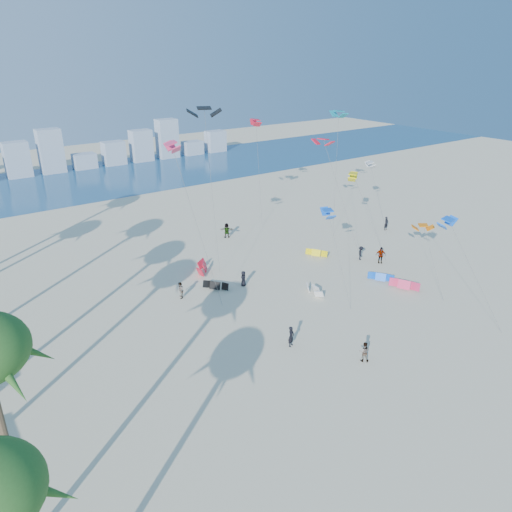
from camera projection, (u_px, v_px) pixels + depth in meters
ground at (356, 400)px, 33.22m from camera, size 220.00×220.00×0.00m
ocean at (61, 184)px, 87.03m from camera, size 220.00×220.00×0.00m
kitesurfer_near at (291, 336)px, 39.00m from camera, size 0.77×0.66×1.77m
kitesurfer_mid at (364, 352)px, 37.12m from camera, size 1.01×1.00×1.64m
kitesurfers_far at (287, 249)px, 56.16m from camera, size 32.18×18.19×1.91m
grounded_kites at (300, 276)px, 50.43m from camera, size 17.78×18.82×1.03m
flying_kites at (302, 148)px, 53.16m from camera, size 32.57×39.34×17.21m
distant_skyline at (38, 158)px, 92.65m from camera, size 85.00×3.00×8.40m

